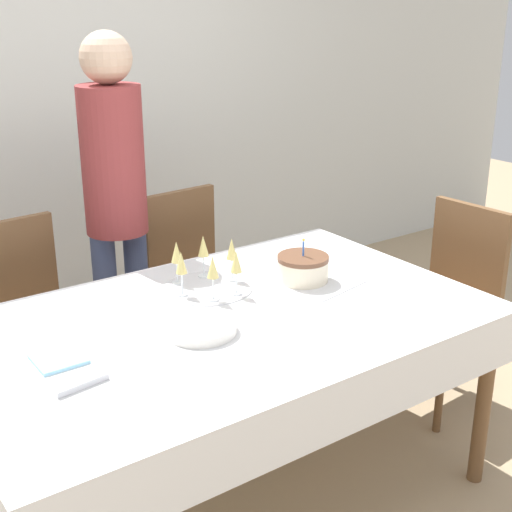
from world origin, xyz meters
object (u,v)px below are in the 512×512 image
object	(u,v)px
birthday_cake	(303,268)
dining_chair_far_left	(27,321)
dining_chair_right_end	(450,298)
dining_chair_far_right	(194,279)
plate_stack_main	(200,328)
person_standing	(115,187)
champagne_tray	(207,270)

from	to	relation	value
birthday_cake	dining_chair_far_left	bearing A→B (deg)	137.68
dining_chair_right_end	dining_chair_far_right	bearing A→B (deg)	133.51
plate_stack_main	person_standing	size ratio (longest dim) A/B	0.14
dining_chair_far_left	plate_stack_main	world-z (taller)	dining_chair_far_left
dining_chair_far_left	dining_chair_right_end	size ratio (longest dim) A/B	1.00
birthday_cake	person_standing	distance (m)	0.96
champagne_tray	person_standing	xyz separation A→B (m)	(-0.05, 0.69, 0.20)
dining_chair_far_right	birthday_cake	distance (m)	0.86
dining_chair_far_right	person_standing	bearing A→B (deg)	174.67
dining_chair_far_left	birthday_cake	xyz separation A→B (m)	(0.88, -0.80, 0.30)
dining_chair_far_right	dining_chair_right_end	distance (m)	1.24
dining_chair_right_end	plate_stack_main	bearing A→B (deg)	-177.18
dining_chair_far_left	person_standing	world-z (taller)	person_standing
birthday_cake	champagne_tray	bearing A→B (deg)	157.78
dining_chair_far_left	birthday_cake	distance (m)	1.23
dining_chair_far_right	birthday_cake	bearing A→B (deg)	-87.27
person_standing	birthday_cake	bearing A→B (deg)	-63.74
dining_chair_right_end	champagne_tray	bearing A→B (deg)	168.21
plate_stack_main	dining_chair_far_right	bearing A→B (deg)	60.64
dining_chair_far_right	dining_chair_right_end	size ratio (longest dim) A/B	1.00
person_standing	dining_chair_far_left	bearing A→B (deg)	-175.72
champagne_tray	person_standing	bearing A→B (deg)	94.48
dining_chair_far_right	birthday_cake	xyz separation A→B (m)	(0.04, -0.80, 0.30)
dining_chair_far_left	birthday_cake	size ratio (longest dim) A/B	4.60
champagne_tray	person_standing	distance (m)	0.72
dining_chair_far_left	person_standing	xyz separation A→B (m)	(0.47, 0.03, 0.52)
dining_chair_far_left	plate_stack_main	xyz separation A→B (m)	(0.30, -0.97, 0.27)
dining_chair_far_right	dining_chair_far_left	bearing A→B (deg)	-179.99
dining_chair_far_left	dining_chair_right_end	bearing A→B (deg)	-27.95
dining_chair_right_end	birthday_cake	size ratio (longest dim) A/B	4.60
plate_stack_main	person_standing	distance (m)	1.05
birthday_cake	plate_stack_main	world-z (taller)	birthday_cake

